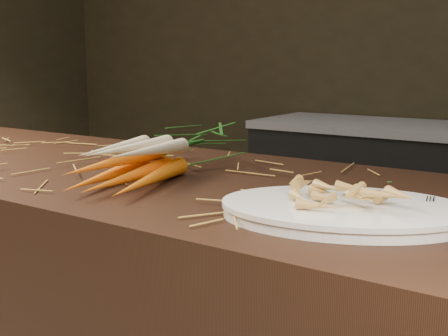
# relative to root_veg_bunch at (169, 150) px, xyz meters

# --- Properties ---
(back_counter) EXTENTS (1.82, 0.62, 0.84)m
(back_counter) POSITION_rel_root_veg_bunch_xyz_m (0.15, 1.86, -0.53)
(back_counter) COLOR black
(back_counter) RESTS_ON ground
(straw_bedding) EXTENTS (1.40, 0.60, 0.02)m
(straw_bedding) POSITION_rel_root_veg_bunch_xyz_m (-0.15, -0.02, -0.04)
(straw_bedding) COLOR #AB7D2C
(straw_bedding) RESTS_ON main_counter
(root_veg_bunch) EXTENTS (0.27, 0.57, 0.10)m
(root_veg_bunch) POSITION_rel_root_veg_bunch_xyz_m (0.00, 0.00, 0.00)
(root_veg_bunch) COLOR orange
(root_veg_bunch) RESTS_ON main_counter
(serving_platter) EXTENTS (0.45, 0.38, 0.02)m
(serving_platter) POSITION_rel_root_veg_bunch_xyz_m (0.47, -0.14, -0.04)
(serving_platter) COLOR white
(serving_platter) RESTS_ON main_counter
(roasted_veg_heap) EXTENTS (0.23, 0.20, 0.04)m
(roasted_veg_heap) POSITION_rel_root_veg_bunch_xyz_m (0.47, -0.14, -0.01)
(roasted_veg_heap) COLOR olive
(roasted_veg_heap) RESTS_ON serving_platter
(serving_fork) EXTENTS (0.04, 0.14, 0.00)m
(serving_fork) POSITION_rel_root_veg_bunch_xyz_m (0.61, -0.11, -0.03)
(serving_fork) COLOR silver
(serving_fork) RESTS_ON serving_platter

